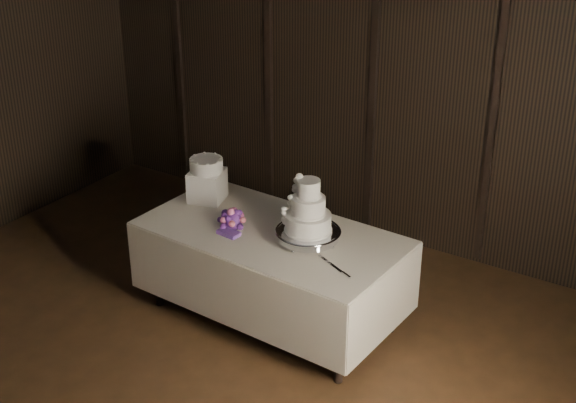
{
  "coord_description": "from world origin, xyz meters",
  "views": [
    {
      "loc": [
        3.04,
        -2.59,
        3.55
      ],
      "look_at": [
        0.2,
        1.79,
        1.05
      ],
      "focal_mm": 50.0,
      "sensor_mm": 36.0,
      "label": 1
    }
  ],
  "objects_px": {
    "display_table": "(272,271)",
    "wedding_cake": "(304,211)",
    "box_pedestal": "(207,185)",
    "bouquet": "(233,220)",
    "small_cake": "(206,165)",
    "cake_stand": "(308,236)"
  },
  "relations": [
    {
      "from": "display_table",
      "to": "wedding_cake",
      "type": "relative_size",
      "value": 5.06
    },
    {
      "from": "box_pedestal",
      "to": "display_table",
      "type": "bearing_deg",
      "value": -14.18
    },
    {
      "from": "display_table",
      "to": "bouquet",
      "type": "distance_m",
      "value": 0.5
    },
    {
      "from": "bouquet",
      "to": "box_pedestal",
      "type": "relative_size",
      "value": 1.44
    },
    {
      "from": "small_cake",
      "to": "cake_stand",
      "type": "bearing_deg",
      "value": -9.16
    },
    {
      "from": "wedding_cake",
      "to": "box_pedestal",
      "type": "distance_m",
      "value": 1.05
    },
    {
      "from": "display_table",
      "to": "cake_stand",
      "type": "height_order",
      "value": "cake_stand"
    },
    {
      "from": "display_table",
      "to": "small_cake",
      "type": "xyz_separation_m",
      "value": [
        -0.75,
        0.19,
        0.65
      ]
    },
    {
      "from": "cake_stand",
      "to": "small_cake",
      "type": "distance_m",
      "value": 1.1
    },
    {
      "from": "box_pedestal",
      "to": "wedding_cake",
      "type": "bearing_deg",
      "value": -10.33
    },
    {
      "from": "display_table",
      "to": "box_pedestal",
      "type": "height_order",
      "value": "box_pedestal"
    },
    {
      "from": "display_table",
      "to": "small_cake",
      "type": "height_order",
      "value": "small_cake"
    },
    {
      "from": "cake_stand",
      "to": "wedding_cake",
      "type": "height_order",
      "value": "wedding_cake"
    },
    {
      "from": "cake_stand",
      "to": "bouquet",
      "type": "distance_m",
      "value": 0.61
    },
    {
      "from": "cake_stand",
      "to": "display_table",
      "type": "bearing_deg",
      "value": -176.7
    },
    {
      "from": "wedding_cake",
      "to": "bouquet",
      "type": "height_order",
      "value": "wedding_cake"
    },
    {
      "from": "box_pedestal",
      "to": "small_cake",
      "type": "xyz_separation_m",
      "value": [
        0.0,
        0.0,
        0.18
      ]
    },
    {
      "from": "wedding_cake",
      "to": "small_cake",
      "type": "relative_size",
      "value": 1.51
    },
    {
      "from": "display_table",
      "to": "small_cake",
      "type": "distance_m",
      "value": 1.0
    },
    {
      "from": "wedding_cake",
      "to": "cake_stand",
      "type": "bearing_deg",
      "value": 20.59
    },
    {
      "from": "bouquet",
      "to": "wedding_cake",
      "type": "bearing_deg",
      "value": 9.15
    },
    {
      "from": "small_cake",
      "to": "box_pedestal",
      "type": "bearing_deg",
      "value": 0.0
    }
  ]
}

